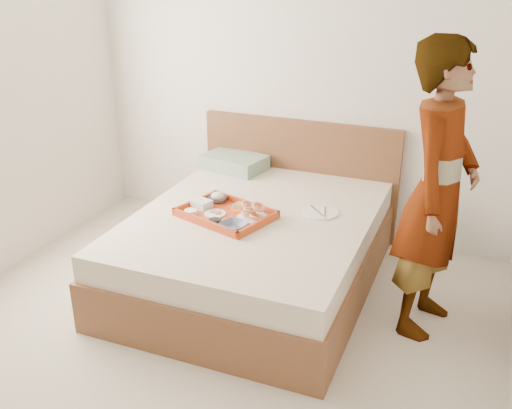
{
  "coord_description": "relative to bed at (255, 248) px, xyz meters",
  "views": [
    {
      "loc": [
        1.41,
        -2.38,
        2.17
      ],
      "look_at": [
        0.08,
        0.9,
        0.65
      ],
      "focal_mm": 40.88,
      "sensor_mm": 36.0,
      "label": 1
    }
  ],
  "objects": [
    {
      "name": "person",
      "position": [
        1.18,
        -0.06,
        0.63
      ],
      "size": [
        0.54,
        0.72,
        1.79
      ],
      "primitive_type": "imported",
      "rotation": [
        0.0,
        0.0,
        1.38
      ],
      "color": "beige",
      "rests_on": "ground"
    },
    {
      "name": "wall_back",
      "position": [
        -0.03,
        1.0,
        1.04
      ],
      "size": [
        3.5,
        0.01,
        2.6
      ],
      "primitive_type": "cube",
      "color": "silver",
      "rests_on": "ground"
    },
    {
      "name": "sauce_dish",
      "position": [
        -0.17,
        -0.28,
        0.3
      ],
      "size": [
        0.11,
        0.11,
        0.03
      ],
      "primitive_type": "cylinder",
      "rotation": [
        0.0,
        0.0,
        -0.3
      ],
      "color": "black",
      "rests_on": "tray"
    },
    {
      "name": "plastic_tub",
      "position": [
        -0.37,
        -0.07,
        0.31
      ],
      "size": [
        0.15,
        0.14,
        0.05
      ],
      "primitive_type": "cube",
      "rotation": [
        0.0,
        0.0,
        -0.3
      ],
      "color": "silver",
      "rests_on": "tray"
    },
    {
      "name": "headboard",
      "position": [
        0.0,
        0.97,
        0.21
      ],
      "size": [
        1.65,
        0.06,
        0.95
      ],
      "primitive_type": "cube",
      "color": "brown",
      "rests_on": "ground"
    },
    {
      "name": "pillow",
      "position": [
        -0.5,
        0.79,
        0.32
      ],
      "size": [
        0.55,
        0.43,
        0.12
      ],
      "primitive_type": "cube",
      "rotation": [
        0.0,
        0.0,
        -0.2
      ],
      "color": "#8FA28B",
      "rests_on": "bed"
    },
    {
      "name": "cheese_round",
      "position": [
        -0.39,
        -0.2,
        0.3
      ],
      "size": [
        0.11,
        0.11,
        0.03
      ],
      "primitive_type": "cylinder",
      "rotation": [
        0.0,
        0.0,
        -0.3
      ],
      "color": "white",
      "rests_on": "tray"
    },
    {
      "name": "tray",
      "position": [
        -0.17,
        -0.12,
        0.29
      ],
      "size": [
        0.7,
        0.59,
        0.05
      ],
      "primitive_type": "cube",
      "rotation": [
        0.0,
        0.0,
        -0.3
      ],
      "color": "#BE4713",
      "rests_on": "bed"
    },
    {
      "name": "bread_plate",
      "position": [
        -0.1,
        0.01,
        0.29
      ],
      "size": [
        0.18,
        0.18,
        0.01
      ],
      "primitive_type": "cylinder",
      "rotation": [
        0.0,
        0.0,
        -0.3
      ],
      "color": "orange",
      "rests_on": "tray"
    },
    {
      "name": "dinner_plate",
      "position": [
        0.42,
        0.19,
        0.27
      ],
      "size": [
        0.33,
        0.33,
        0.01
      ],
      "primitive_type": "cylinder",
      "rotation": [
        0.0,
        0.0,
        0.43
      ],
      "color": "white",
      "rests_on": "bed"
    },
    {
      "name": "prawn_plate",
      "position": [
        0.03,
        -0.11,
        0.29
      ],
      "size": [
        0.26,
        0.26,
        0.01
      ],
      "primitive_type": "cylinder",
      "rotation": [
        0.0,
        0.0,
        -0.3
      ],
      "color": "white",
      "rests_on": "tray"
    },
    {
      "name": "bed",
      "position": [
        0.0,
        0.0,
        0.0
      ],
      "size": [
        1.65,
        2.0,
        0.53
      ],
      "primitive_type": "cube",
      "color": "brown",
      "rests_on": "ground"
    },
    {
      "name": "navy_bowl_big",
      "position": [
        -0.02,
        -0.3,
        0.3
      ],
      "size": [
        0.21,
        0.21,
        0.04
      ],
      "primitive_type": "imported",
      "rotation": [
        0.0,
        0.0,
        -0.3
      ],
      "color": "#192444",
      "rests_on": "tray"
    },
    {
      "name": "meat_plate",
      "position": [
        -0.24,
        -0.14,
        0.29
      ],
      "size": [
        0.18,
        0.18,
        0.01
      ],
      "primitive_type": "cylinder",
      "rotation": [
        0.0,
        0.0,
        -0.3
      ],
      "color": "white",
      "rests_on": "tray"
    },
    {
      "name": "ground",
      "position": [
        -0.03,
        -1.0,
        -0.27
      ],
      "size": [
        3.5,
        4.0,
        0.01
      ],
      "primitive_type": "cube",
      "color": "beige",
      "rests_on": "ground"
    },
    {
      "name": "salad_bowl",
      "position": [
        -0.32,
        0.07,
        0.3
      ],
      "size": [
        0.16,
        0.16,
        0.04
      ],
      "primitive_type": "imported",
      "rotation": [
        0.0,
        0.0,
        -0.3
      ],
      "color": "#192444",
      "rests_on": "tray"
    }
  ]
}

